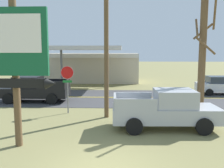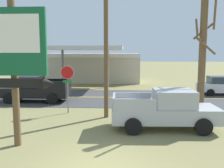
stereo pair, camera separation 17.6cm
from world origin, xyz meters
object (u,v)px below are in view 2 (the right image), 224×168
object	(u,v)px
utility_pole	(106,37)
pickup_silver_parked_on_lawn	(166,110)
gas_station	(92,66)
car_white_near_lane	(222,85)
bare_tree	(202,57)
motel_sign	(13,54)
stop_sign	(67,81)
pickup_black_on_road	(34,89)

from	to	relation	value
utility_pole	pickup_silver_parked_on_lawn	world-z (taller)	utility_pole
utility_pole	gas_station	world-z (taller)	utility_pole
utility_pole	car_white_near_lane	xyz separation A→B (m)	(9.71, 8.28, -3.83)
bare_tree	car_white_near_lane	world-z (taller)	bare_tree
pickup_silver_parked_on_lawn	car_white_near_lane	xyz separation A→B (m)	(6.58, 10.30, -0.13)
bare_tree	pickup_silver_parked_on_lawn	distance (m)	4.05
motel_sign	stop_sign	xyz separation A→B (m)	(0.75, 5.61, -1.71)
pickup_black_on_road	motel_sign	bearing A→B (deg)	-73.59
stop_sign	car_white_near_lane	bearing A→B (deg)	31.35
pickup_black_on_road	bare_tree	bearing A→B (deg)	-20.22
gas_station	pickup_silver_parked_on_lawn	world-z (taller)	gas_station
motel_sign	pickup_black_on_road	bearing A→B (deg)	106.41
motel_sign	pickup_silver_parked_on_lawn	size ratio (longest dim) A/B	1.10
motel_sign	bare_tree	world-z (taller)	bare_tree
utility_pole	pickup_black_on_road	world-z (taller)	utility_pole
bare_tree	pickup_silver_parked_on_lawn	size ratio (longest dim) A/B	1.29
motel_sign	bare_tree	distance (m)	9.93
utility_pole	bare_tree	world-z (taller)	utility_pole
car_white_near_lane	pickup_silver_parked_on_lawn	bearing A→B (deg)	-122.58
motel_sign	car_white_near_lane	world-z (taller)	motel_sign
bare_tree	gas_station	distance (m)	19.61
utility_pole	gas_station	xyz separation A→B (m)	(-3.21, 17.64, -2.71)
utility_pole	pickup_black_on_road	bearing A→B (deg)	143.98
stop_sign	car_white_near_lane	world-z (taller)	stop_sign
utility_pole	pickup_silver_parked_on_lawn	size ratio (longest dim) A/B	1.64
pickup_silver_parked_on_lawn	motel_sign	bearing A→B (deg)	-156.73
bare_tree	gas_station	bearing A→B (deg)	116.24
stop_sign	pickup_black_on_road	world-z (taller)	stop_sign
motel_sign	gas_station	xyz separation A→B (m)	(0.02, 22.39, -1.80)
pickup_silver_parked_on_lawn	pickup_black_on_road	size ratio (longest dim) A/B	1.01
bare_tree	car_white_near_lane	xyz separation A→B (m)	(4.27, 8.17, -2.69)
motel_sign	bare_tree	size ratio (longest dim) A/B	0.85
gas_station	pickup_black_on_road	bearing A→B (deg)	-101.32
stop_sign	gas_station	size ratio (longest dim) A/B	0.25
pickup_black_on_road	gas_station	bearing A→B (deg)	78.68
motel_sign	pickup_silver_parked_on_lawn	xyz separation A→B (m)	(6.35, 2.73, -2.78)
pickup_black_on_road	car_white_near_lane	size ratio (longest dim) A/B	1.24
motel_sign	pickup_silver_parked_on_lawn	distance (m)	7.44
pickup_silver_parked_on_lawn	bare_tree	bearing A→B (deg)	42.68
gas_station	utility_pole	bearing A→B (deg)	-79.70
bare_tree	utility_pole	bearing A→B (deg)	-178.86
pickup_black_on_road	utility_pole	bearing A→B (deg)	-36.02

